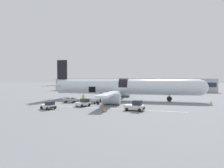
% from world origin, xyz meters
% --- Properties ---
extents(ground_plane, '(500.00, 500.00, 0.00)m').
position_xyz_m(ground_plane, '(0.00, 0.00, 0.00)').
color(ground_plane, slate).
extents(apron_marking_line, '(23.41, 1.83, 0.01)m').
position_xyz_m(apron_marking_line, '(3.27, -9.18, 0.00)').
color(apron_marking_line, silver).
rests_on(apron_marking_line, ground_plane).
extents(terminal_strip, '(70.58, 11.03, 5.52)m').
position_xyz_m(terminal_strip, '(0.00, 42.23, 2.76)').
color(terminal_strip, '#B2B2B7').
rests_on(terminal_strip, ground_plane).
extents(airplane, '(38.77, 31.96, 10.36)m').
position_xyz_m(airplane, '(2.26, 3.74, 3.19)').
color(airplane, silver).
rests_on(airplane, ground_plane).
extents(baggage_tug_lead, '(2.84, 3.17, 1.42)m').
position_xyz_m(baggage_tug_lead, '(-3.45, -7.61, 0.62)').
color(baggage_tug_lead, silver).
rests_on(baggage_tug_lead, ground_plane).
extents(baggage_tug_mid, '(2.84, 2.49, 1.38)m').
position_xyz_m(baggage_tug_mid, '(-8.11, -12.04, 0.60)').
color(baggage_tug_mid, white).
rests_on(baggage_tug_mid, ground_plane).
extents(baggage_tug_rear, '(3.41, 2.45, 1.71)m').
position_xyz_m(baggage_tug_rear, '(6.68, -10.22, 0.74)').
color(baggage_tug_rear, silver).
rests_on(baggage_tug_rear, ground_plane).
extents(baggage_cart_loading, '(4.21, 1.92, 1.00)m').
position_xyz_m(baggage_cart_loading, '(-3.45, -3.32, 0.53)').
color(baggage_cart_loading, silver).
rests_on(baggage_cart_loading, ground_plane).
extents(baggage_cart_queued, '(3.58, 2.28, 1.11)m').
position_xyz_m(baggage_cart_queued, '(-8.30, -3.24, 0.52)').
color(baggage_cart_queued, '#999BA0').
rests_on(baggage_cart_queued, ground_plane).
extents(ground_crew_loader_a, '(0.55, 0.49, 1.63)m').
position_xyz_m(ground_crew_loader_a, '(-0.69, -0.54, 0.86)').
color(ground_crew_loader_a, '#2D2D33').
rests_on(ground_crew_loader_a, ground_plane).
extents(ground_crew_loader_b, '(0.60, 0.58, 1.85)m').
position_xyz_m(ground_crew_loader_b, '(-5.86, -1.70, 0.98)').
color(ground_crew_loader_b, black).
rests_on(ground_crew_loader_b, ground_plane).
extents(ground_crew_driver, '(0.63, 0.52, 1.82)m').
position_xyz_m(ground_crew_driver, '(-0.48, -3.99, 0.96)').
color(ground_crew_driver, '#2D2D33').
rests_on(ground_crew_driver, ground_plane).
extents(ground_crew_supervisor, '(0.59, 0.59, 1.84)m').
position_xyz_m(ground_crew_supervisor, '(0.45, -1.89, 0.97)').
color(ground_crew_supervisor, '#2D2D33').
rests_on(ground_crew_supervisor, ground_plane).
extents(ground_crew_helper, '(0.56, 0.52, 1.68)m').
position_xyz_m(ground_crew_helper, '(-2.12, -0.57, 0.88)').
color(ground_crew_helper, black).
rests_on(ground_crew_helper, ground_plane).
extents(suitcase_on_tarmac_upright, '(0.51, 0.38, 0.68)m').
position_xyz_m(suitcase_on_tarmac_upright, '(-1.33, -4.94, 0.29)').
color(suitcase_on_tarmac_upright, black).
rests_on(suitcase_on_tarmac_upright, ground_plane).
extents(safety_cone_nose, '(0.45, 0.45, 0.64)m').
position_xyz_m(safety_cone_nose, '(21.89, 1.95, 0.30)').
color(safety_cone_nose, black).
rests_on(safety_cone_nose, ground_plane).
extents(safety_cone_engine_left, '(0.65, 0.65, 0.60)m').
position_xyz_m(safety_cone_engine_left, '(2.01, -12.40, 0.28)').
color(safety_cone_engine_left, black).
rests_on(safety_cone_engine_left, ground_plane).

